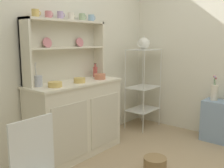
{
  "coord_description": "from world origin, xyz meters",
  "views": [
    {
      "loc": [
        -1.93,
        -0.77,
        1.32
      ],
      "look_at": [
        0.34,
        1.12,
        0.81
      ],
      "focal_mm": 41.3,
      "sensor_mm": 36.0,
      "label": 1
    }
  ],
  "objects_px": {
    "bowl_mixing_large": "(55,84)",
    "jam_bottle": "(95,71)",
    "porcelain_teapot": "(144,43)",
    "flower_vase": "(215,92)",
    "hutch_cabinet": "(76,117)",
    "cup_gold_0": "(36,13)",
    "hutch_shelf_unit": "(64,46)",
    "utensil_jar": "(38,81)",
    "side_shelf_blue": "(222,122)",
    "floor_basket": "(155,165)",
    "bakers_rack": "(143,81)"
  },
  "relations": [
    {
      "from": "bowl_mixing_large",
      "to": "jam_bottle",
      "type": "xyz_separation_m",
      "value": [
        0.76,
        0.16,
        0.05
      ]
    },
    {
      "from": "porcelain_teapot",
      "to": "flower_vase",
      "type": "xyz_separation_m",
      "value": [
        0.17,
        -0.99,
        -0.61
      ]
    },
    {
      "from": "hutch_cabinet",
      "to": "cup_gold_0",
      "type": "distance_m",
      "value": 1.21
    },
    {
      "from": "hutch_cabinet",
      "to": "hutch_shelf_unit",
      "type": "bearing_deg",
      "value": 90.0
    },
    {
      "from": "utensil_jar",
      "to": "flower_vase",
      "type": "height_order",
      "value": "utensil_jar"
    },
    {
      "from": "porcelain_teapot",
      "to": "flower_vase",
      "type": "bearing_deg",
      "value": -80.14
    },
    {
      "from": "jam_bottle",
      "to": "hutch_cabinet",
      "type": "bearing_deg",
      "value": -168.45
    },
    {
      "from": "side_shelf_blue",
      "to": "utensil_jar",
      "type": "bearing_deg",
      "value": 146.02
    },
    {
      "from": "floor_basket",
      "to": "utensil_jar",
      "type": "distance_m",
      "value": 1.45
    },
    {
      "from": "flower_vase",
      "to": "porcelain_teapot",
      "type": "bearing_deg",
      "value": 99.86
    },
    {
      "from": "bakers_rack",
      "to": "side_shelf_blue",
      "type": "relative_size",
      "value": 2.2
    },
    {
      "from": "hutch_shelf_unit",
      "to": "bowl_mixing_large",
      "type": "distance_m",
      "value": 0.55
    },
    {
      "from": "hutch_cabinet",
      "to": "porcelain_teapot",
      "type": "bearing_deg",
      "value": -3.37
    },
    {
      "from": "hutch_cabinet",
      "to": "flower_vase",
      "type": "relative_size",
      "value": 3.46
    },
    {
      "from": "hutch_cabinet",
      "to": "jam_bottle",
      "type": "bearing_deg",
      "value": 11.55
    },
    {
      "from": "hutch_shelf_unit",
      "to": "side_shelf_blue",
      "type": "relative_size",
      "value": 1.99
    },
    {
      "from": "cup_gold_0",
      "to": "hutch_cabinet",
      "type": "bearing_deg",
      "value": -17.53
    },
    {
      "from": "hutch_shelf_unit",
      "to": "utensil_jar",
      "type": "height_order",
      "value": "hutch_shelf_unit"
    },
    {
      "from": "floor_basket",
      "to": "porcelain_teapot",
      "type": "distance_m",
      "value": 1.81
    },
    {
      "from": "bakers_rack",
      "to": "bowl_mixing_large",
      "type": "height_order",
      "value": "bakers_rack"
    },
    {
      "from": "bakers_rack",
      "to": "hutch_cabinet",
      "type": "bearing_deg",
      "value": 176.64
    },
    {
      "from": "flower_vase",
      "to": "floor_basket",
      "type": "bearing_deg",
      "value": 173.43
    },
    {
      "from": "jam_bottle",
      "to": "bowl_mixing_large",
      "type": "bearing_deg",
      "value": -168.07
    },
    {
      "from": "side_shelf_blue",
      "to": "floor_basket",
      "type": "relative_size",
      "value": 2.32
    },
    {
      "from": "hutch_cabinet",
      "to": "porcelain_teapot",
      "type": "distance_m",
      "value": 1.53
    },
    {
      "from": "bakers_rack",
      "to": "side_shelf_blue",
      "type": "height_order",
      "value": "bakers_rack"
    },
    {
      "from": "hutch_shelf_unit",
      "to": "jam_bottle",
      "type": "bearing_deg",
      "value": -10.47
    },
    {
      "from": "utensil_jar",
      "to": "porcelain_teapot",
      "type": "height_order",
      "value": "porcelain_teapot"
    },
    {
      "from": "hutch_cabinet",
      "to": "bowl_mixing_large",
      "type": "relative_size",
      "value": 8.09
    },
    {
      "from": "bakers_rack",
      "to": "bowl_mixing_large",
      "type": "distance_m",
      "value": 1.63
    },
    {
      "from": "hutch_cabinet",
      "to": "hutch_shelf_unit",
      "type": "height_order",
      "value": "hutch_shelf_unit"
    },
    {
      "from": "side_shelf_blue",
      "to": "bowl_mixing_large",
      "type": "xyz_separation_m",
      "value": [
        -1.79,
        1.11,
        0.61
      ]
    },
    {
      "from": "side_shelf_blue",
      "to": "bowl_mixing_large",
      "type": "distance_m",
      "value": 2.19
    },
    {
      "from": "hutch_cabinet",
      "to": "side_shelf_blue",
      "type": "relative_size",
      "value": 2.13
    },
    {
      "from": "cup_gold_0",
      "to": "hutch_shelf_unit",
      "type": "bearing_deg",
      "value": 6.2
    },
    {
      "from": "bowl_mixing_large",
      "to": "porcelain_teapot",
      "type": "relative_size",
      "value": 0.54
    },
    {
      "from": "bowl_mixing_large",
      "to": "porcelain_teapot",
      "type": "height_order",
      "value": "porcelain_teapot"
    },
    {
      "from": "floor_basket",
      "to": "cup_gold_0",
      "type": "height_order",
      "value": "cup_gold_0"
    },
    {
      "from": "bakers_rack",
      "to": "utensil_jar",
      "type": "bearing_deg",
      "value": 174.87
    },
    {
      "from": "hutch_cabinet",
      "to": "bakers_rack",
      "type": "bearing_deg",
      "value": -3.36
    },
    {
      "from": "bakers_rack",
      "to": "cup_gold_0",
      "type": "height_order",
      "value": "cup_gold_0"
    },
    {
      "from": "bowl_mixing_large",
      "to": "utensil_jar",
      "type": "bearing_deg",
      "value": 120.67
    },
    {
      "from": "cup_gold_0",
      "to": "flower_vase",
      "type": "relative_size",
      "value": 0.26
    },
    {
      "from": "flower_vase",
      "to": "bakers_rack",
      "type": "bearing_deg",
      "value": 99.76
    },
    {
      "from": "bowl_mixing_large",
      "to": "porcelain_teapot",
      "type": "bearing_deg",
      "value": -0.07
    },
    {
      "from": "bakers_rack",
      "to": "flower_vase",
      "type": "bearing_deg",
      "value": -80.24
    },
    {
      "from": "hutch_cabinet",
      "to": "bowl_mixing_large",
      "type": "distance_m",
      "value": 0.56
    },
    {
      "from": "porcelain_teapot",
      "to": "cup_gold_0",
      "type": "bearing_deg",
      "value": 173.24
    },
    {
      "from": "side_shelf_blue",
      "to": "utensil_jar",
      "type": "xyz_separation_m",
      "value": [
        -1.88,
        1.26,
        0.64
      ]
    },
    {
      "from": "hutch_cabinet",
      "to": "side_shelf_blue",
      "type": "height_order",
      "value": "hutch_cabinet"
    }
  ]
}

